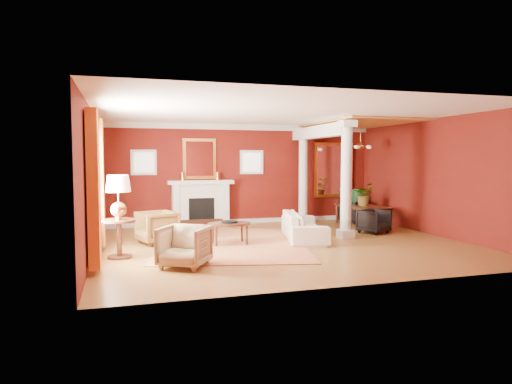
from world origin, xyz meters
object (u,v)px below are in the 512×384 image
object	(u,v)px
sofa	(304,221)
armchair_stripe	(184,244)
coffee_table	(229,225)
side_table	(119,202)
dining_table	(364,210)
armchair_leopard	(157,226)

from	to	relation	value
sofa	armchair_stripe	distance (m)	3.69
coffee_table	side_table	distance (m)	2.52
side_table	dining_table	world-z (taller)	side_table
armchair_stripe	armchair_leopard	bearing A→B (deg)	127.86
sofa	coffee_table	xyz separation A→B (m)	(-1.85, -0.19, 0.03)
sofa	dining_table	size ratio (longest dim) A/B	1.30
coffee_table	side_table	xyz separation A→B (m)	(-2.33, -0.74, 0.64)
armchair_leopard	armchair_stripe	size ratio (longest dim) A/B	1.00
armchair_stripe	dining_table	distance (m)	6.55
sofa	armchair_leopard	size ratio (longest dim) A/B	2.66
side_table	sofa	bearing A→B (deg)	12.56
armchair_leopard	coffee_table	world-z (taller)	armchair_leopard
armchair_stripe	coffee_table	distance (m)	2.21
armchair_leopard	dining_table	world-z (taller)	dining_table
coffee_table	dining_table	distance (m)	4.61
armchair_leopard	side_table	xyz separation A→B (m)	(-0.80, -1.32, 0.68)
armchair_stripe	coffee_table	size ratio (longest dim) A/B	0.83
armchair_stripe	side_table	size ratio (longest dim) A/B	0.50
armchair_stripe	dining_table	bearing A→B (deg)	63.40
sofa	side_table	world-z (taller)	side_table
sofa	coffee_table	world-z (taller)	sofa
armchair_leopard	dining_table	distance (m)	5.92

